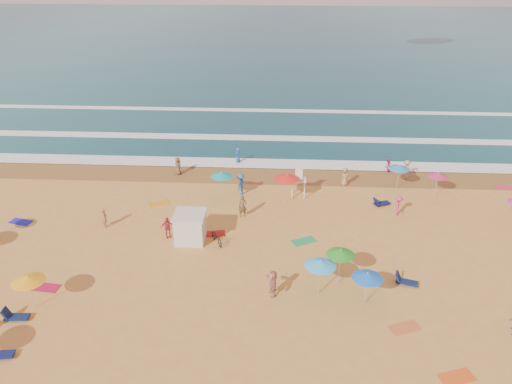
{
  "coord_description": "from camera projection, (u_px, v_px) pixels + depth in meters",
  "views": [
    {
      "loc": [
        -0.31,
        -28.82,
        18.82
      ],
      "look_at": [
        -2.22,
        6.0,
        1.5
      ],
      "focal_mm": 35.0,
      "sensor_mm": 36.0,
      "label": 1
    }
  ],
  "objects": [
    {
      "name": "ocean",
      "position": [
        286.0,
        41.0,
        109.25
      ],
      "size": [
        220.0,
        140.0,
        0.18
      ],
      "primitive_type": "cube",
      "color": "#0C4756",
      "rests_on": "ground"
    },
    {
      "name": "surf_foam",
      "position": [
        285.0,
        141.0,
        53.15
      ],
      "size": [
        200.0,
        18.7,
        0.05
      ],
      "color": "white",
      "rests_on": "ground"
    },
    {
      "name": "ground",
      "position": [
        284.0,
        251.0,
        34.13
      ],
      "size": [
        220.0,
        220.0,
        0.0
      ],
      "primitive_type": "plane",
      "color": "gold",
      "rests_on": "ground"
    },
    {
      "name": "loungers",
      "position": [
        435.0,
        290.0,
        30.01
      ],
      "size": [
        45.01,
        18.98,
        0.34
      ],
      "color": "#101852",
      "rests_on": "ground"
    },
    {
      "name": "beachgoers",
      "position": [
        302.0,
        215.0,
        37.05
      ],
      "size": [
        46.1,
        25.51,
        2.09
      ],
      "color": "#2250A0",
      "rests_on": "ground"
    },
    {
      "name": "bicycle",
      "position": [
        217.0,
        237.0,
        34.87
      ],
      "size": [
        1.41,
        1.85,
        0.93
      ],
      "primitive_type": "imported",
      "rotation": [
        0.0,
        0.0,
        0.51
      ],
      "color": "black",
      "rests_on": "ground"
    },
    {
      "name": "beach_umbrellas",
      "position": [
        286.0,
        228.0,
        32.84
      ],
      "size": [
        51.94,
        24.75,
        0.74
      ],
      "color": "blue",
      "rests_on": "ground"
    },
    {
      "name": "cabana",
      "position": [
        190.0,
        228.0,
        34.99
      ],
      "size": [
        2.0,
        2.0,
        2.0
      ],
      "primitive_type": "cube",
      "color": "silver",
      "rests_on": "ground"
    },
    {
      "name": "lifeguard_stand",
      "position": [
        298.0,
        185.0,
        41.17
      ],
      "size": [
        1.2,
        1.2,
        2.1
      ],
      "primitive_type": null,
      "color": "white",
      "rests_on": "ground"
    },
    {
      "name": "wet_sand",
      "position": [
        284.0,
        176.0,
        45.3
      ],
      "size": [
        220.0,
        220.0,
        0.0
      ],
      "primitive_type": "plane",
      "color": "olive",
      "rests_on": "ground"
    },
    {
      "name": "cabana_roof",
      "position": [
        189.0,
        215.0,
        34.52
      ],
      "size": [
        2.2,
        2.2,
        0.12
      ],
      "primitive_type": "cube",
      "color": "silver",
      "rests_on": "cabana"
    },
    {
      "name": "towels",
      "position": [
        263.0,
        267.0,
        32.48
      ],
      "size": [
        40.78,
        26.5,
        0.03
      ],
      "color": "#B0163C",
      "rests_on": "ground"
    }
  ]
}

